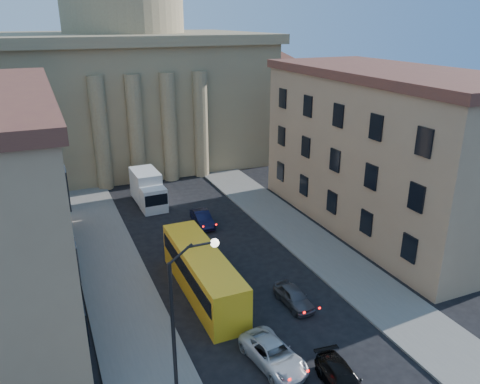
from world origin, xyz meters
name	(u,v)px	position (x,y,z in m)	size (l,w,h in m)	color
sidewalk_left	(123,301)	(-8.50, 18.00, 0.07)	(5.00, 60.00, 0.15)	#615F58
sidewalk_right	(327,256)	(8.50, 18.00, 0.07)	(5.00, 60.00, 0.15)	#615F58
church	(128,72)	(0.00, 55.47, 11.88)	(68.02, 28.76, 36.60)	#816C4F
building_right	(386,149)	(17.00, 22.00, 7.42)	(11.60, 26.60, 14.70)	tan
street_lamp	(182,309)	(-6.97, 8.00, 5.29)	(2.62, 0.44, 8.83)	black
car_left_mid	(273,354)	(-1.67, 8.18, 0.67)	(2.21, 4.80, 1.33)	silver
car_right_mid	(343,380)	(0.80, 4.89, 0.62)	(1.75, 4.30, 1.25)	black
car_right_far	(294,296)	(2.39, 12.96, 0.64)	(1.52, 3.78, 1.29)	#48474C
car_right_distant	(202,219)	(0.94, 28.19, 0.68)	(1.45, 4.15, 1.37)	black
city_bus	(202,272)	(-2.94, 16.89, 1.74)	(2.69, 11.51, 3.24)	yellow
box_truck	(148,190)	(-2.54, 35.69, 1.66)	(2.67, 6.45, 3.50)	silver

